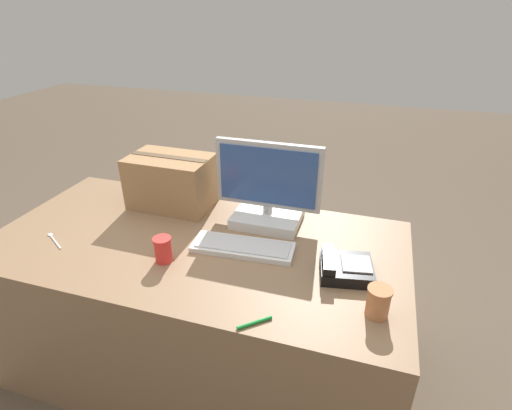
% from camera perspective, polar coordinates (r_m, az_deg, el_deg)
% --- Properties ---
extents(ground_plane, '(12.00, 12.00, 0.00)m').
position_cam_1_polar(ground_plane, '(2.24, -7.25, -21.10)').
color(ground_plane, brown).
extents(office_desk, '(1.80, 0.90, 0.73)m').
position_cam_1_polar(office_desk, '(1.98, -7.89, -14.07)').
color(office_desk, '#8C6B4C').
rests_on(office_desk, ground_plane).
extents(monitor, '(0.48, 0.26, 0.39)m').
position_cam_1_polar(monitor, '(1.82, 1.72, 1.53)').
color(monitor, white).
rests_on(monitor, office_desk).
extents(keyboard, '(0.44, 0.18, 0.03)m').
position_cam_1_polar(keyboard, '(1.68, -1.89, -6.02)').
color(keyboard, silver).
rests_on(keyboard, office_desk).
extents(desk_phone, '(0.23, 0.22, 0.08)m').
position_cam_1_polar(desk_phone, '(1.58, 12.53, -8.70)').
color(desk_phone, black).
rests_on(desk_phone, office_desk).
extents(paper_cup_left, '(0.07, 0.07, 0.11)m').
position_cam_1_polar(paper_cup_left, '(1.64, -13.14, -6.20)').
color(paper_cup_left, red).
rests_on(paper_cup_left, office_desk).
extents(paper_cup_right, '(0.08, 0.08, 0.11)m').
position_cam_1_polar(paper_cup_right, '(1.41, 17.07, -13.09)').
color(paper_cup_right, '#BC7547').
rests_on(paper_cup_right, office_desk).
extents(spoon, '(0.15, 0.10, 0.00)m').
position_cam_1_polar(spoon, '(1.97, -27.00, -4.30)').
color(spoon, silver).
rests_on(spoon, office_desk).
extents(cardboard_box, '(0.40, 0.26, 0.26)m').
position_cam_1_polar(cardboard_box, '(2.03, -12.01, 3.31)').
color(cardboard_box, '#9E754C').
rests_on(cardboard_box, office_desk).
extents(pen_marker, '(0.10, 0.09, 0.01)m').
position_cam_1_polar(pen_marker, '(1.35, -0.21, -16.46)').
color(pen_marker, '#198C33').
rests_on(pen_marker, office_desk).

